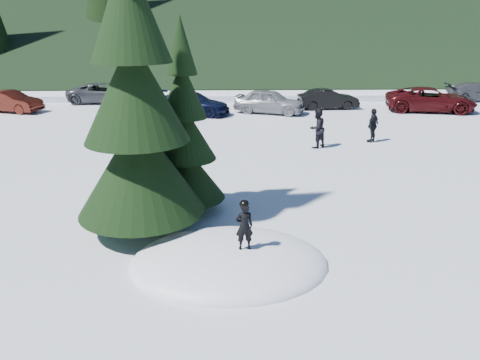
{
  "coord_description": "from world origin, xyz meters",
  "views": [
    {
      "loc": [
        0.0,
        -9.38,
        5.19
      ],
      "look_at": [
        0.32,
        2.63,
        1.1
      ],
      "focal_mm": 35.0,
      "sensor_mm": 36.0,
      "label": 1
    }
  ],
  "objects_px": {
    "child_skier": "(244,226)",
    "car_7": "(478,92)",
    "car_1": "(10,102)",
    "adult_0": "(317,128)",
    "car_2": "(104,93)",
    "car_5": "(328,99)",
    "adult_1": "(373,125)",
    "car_3": "(192,103)",
    "car_4": "(270,101)",
    "spruce_tall": "(135,104)",
    "car_6": "(430,99)",
    "spruce_short": "(184,139)"
  },
  "relations": [
    {
      "from": "spruce_tall",
      "to": "car_3",
      "type": "bearing_deg",
      "value": 89.58
    },
    {
      "from": "adult_0",
      "to": "car_2",
      "type": "bearing_deg",
      "value": -83.72
    },
    {
      "from": "car_6",
      "to": "spruce_short",
      "type": "bearing_deg",
      "value": 150.01
    },
    {
      "from": "spruce_tall",
      "to": "car_4",
      "type": "height_order",
      "value": "spruce_tall"
    },
    {
      "from": "child_skier",
      "to": "car_7",
      "type": "xyz_separation_m",
      "value": [
        16.74,
        22.46,
        -0.39
      ]
    },
    {
      "from": "car_3",
      "to": "car_1",
      "type": "bearing_deg",
      "value": 105.03
    },
    {
      "from": "car_4",
      "to": "spruce_short",
      "type": "bearing_deg",
      "value": -173.55
    },
    {
      "from": "car_7",
      "to": "adult_0",
      "type": "bearing_deg",
      "value": 135.74
    },
    {
      "from": "car_2",
      "to": "car_3",
      "type": "bearing_deg",
      "value": -122.97
    },
    {
      "from": "spruce_tall",
      "to": "car_1",
      "type": "bearing_deg",
      "value": 122.3
    },
    {
      "from": "car_4",
      "to": "car_5",
      "type": "relative_size",
      "value": 1.12
    },
    {
      "from": "car_1",
      "to": "car_4",
      "type": "distance_m",
      "value": 15.52
    },
    {
      "from": "spruce_short",
      "to": "car_7",
      "type": "xyz_separation_m",
      "value": [
        18.27,
        19.06,
        -1.48
      ]
    },
    {
      "from": "child_skier",
      "to": "car_4",
      "type": "height_order",
      "value": "child_skier"
    },
    {
      "from": "spruce_short",
      "to": "child_skier",
      "type": "relative_size",
      "value": 5.06
    },
    {
      "from": "car_7",
      "to": "spruce_short",
      "type": "bearing_deg",
      "value": 139.52
    },
    {
      "from": "spruce_short",
      "to": "car_6",
      "type": "relative_size",
      "value": 1.03
    },
    {
      "from": "spruce_short",
      "to": "adult_1",
      "type": "relative_size",
      "value": 3.52
    },
    {
      "from": "car_5",
      "to": "car_7",
      "type": "xyz_separation_m",
      "value": [
        10.84,
        2.74,
        0.01
      ]
    },
    {
      "from": "adult_0",
      "to": "adult_1",
      "type": "relative_size",
      "value": 1.12
    },
    {
      "from": "child_skier",
      "to": "car_7",
      "type": "bearing_deg",
      "value": -135.12
    },
    {
      "from": "adult_1",
      "to": "car_4",
      "type": "bearing_deg",
      "value": -107.29
    },
    {
      "from": "car_2",
      "to": "car_4",
      "type": "bearing_deg",
      "value": -108.67
    },
    {
      "from": "child_skier",
      "to": "car_7",
      "type": "relative_size",
      "value": 0.25
    },
    {
      "from": "spruce_tall",
      "to": "adult_1",
      "type": "height_order",
      "value": "spruce_tall"
    },
    {
      "from": "car_1",
      "to": "adult_0",
      "type": "bearing_deg",
      "value": -101.46
    },
    {
      "from": "child_skier",
      "to": "car_7",
      "type": "height_order",
      "value": "child_skier"
    },
    {
      "from": "child_skier",
      "to": "car_1",
      "type": "height_order",
      "value": "child_skier"
    },
    {
      "from": "car_5",
      "to": "car_3",
      "type": "bearing_deg",
      "value": 96.37
    },
    {
      "from": "spruce_short",
      "to": "car_4",
      "type": "bearing_deg",
      "value": 76.19
    },
    {
      "from": "spruce_short",
      "to": "adult_0",
      "type": "relative_size",
      "value": 3.13
    },
    {
      "from": "spruce_short",
      "to": "adult_1",
      "type": "xyz_separation_m",
      "value": [
        7.71,
        7.87,
        -1.34
      ]
    },
    {
      "from": "car_5",
      "to": "car_6",
      "type": "distance_m",
      "value": 6.07
    },
    {
      "from": "car_1",
      "to": "car_5",
      "type": "relative_size",
      "value": 1.04
    },
    {
      "from": "adult_1",
      "to": "car_1",
      "type": "xyz_separation_m",
      "value": [
        -19.53,
        7.86,
        -0.13
      ]
    },
    {
      "from": "car_7",
      "to": "adult_1",
      "type": "bearing_deg",
      "value": 139.95
    },
    {
      "from": "spruce_tall",
      "to": "car_7",
      "type": "relative_size",
      "value": 2.01
    },
    {
      "from": "car_3",
      "to": "car_5",
      "type": "bearing_deg",
      "value": -58.38
    },
    {
      "from": "car_7",
      "to": "child_skier",
      "type": "bearing_deg",
      "value": 146.61
    },
    {
      "from": "car_2",
      "to": "car_5",
      "type": "height_order",
      "value": "car_2"
    },
    {
      "from": "car_5",
      "to": "spruce_tall",
      "type": "bearing_deg",
      "value": 149.79
    },
    {
      "from": "car_2",
      "to": "adult_1",
      "type": "bearing_deg",
      "value": -125.09
    },
    {
      "from": "spruce_tall",
      "to": "car_6",
      "type": "xyz_separation_m",
      "value": [
        14.42,
        16.7,
        -2.6
      ]
    },
    {
      "from": "adult_0",
      "to": "car_1",
      "type": "distance_m",
      "value": 18.99
    },
    {
      "from": "spruce_tall",
      "to": "car_5",
      "type": "height_order",
      "value": "spruce_tall"
    },
    {
      "from": "adult_0",
      "to": "car_1",
      "type": "height_order",
      "value": "adult_0"
    },
    {
      "from": "child_skier",
      "to": "car_4",
      "type": "xyz_separation_m",
      "value": [
        2.14,
        18.34,
        -0.3
      ]
    },
    {
      "from": "spruce_short",
      "to": "car_6",
      "type": "height_order",
      "value": "spruce_short"
    },
    {
      "from": "spruce_short",
      "to": "car_3",
      "type": "distance_m",
      "value": 14.78
    },
    {
      "from": "spruce_short",
      "to": "car_5",
      "type": "height_order",
      "value": "spruce_short"
    }
  ]
}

